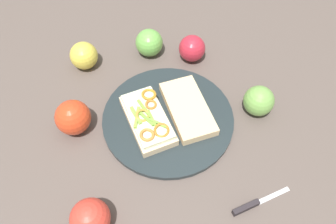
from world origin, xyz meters
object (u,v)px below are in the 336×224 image
at_px(apple_0, 90,218).
at_px(apple_4, 259,101).
at_px(plate, 168,118).
at_px(apple_1, 149,43).
at_px(knife, 252,205).
at_px(sandwich, 148,120).
at_px(bread_slice_side, 187,108).
at_px(apple_3, 73,117).
at_px(apple_5, 84,56).
at_px(apple_2, 192,48).

height_order(apple_0, apple_4, apple_0).
bearing_deg(apple_0, plate, -140.35).
distance_m(apple_1, apple_4, 0.33).
bearing_deg(apple_4, plate, -12.02).
height_order(apple_0, knife, apple_0).
bearing_deg(sandwich, plate, -89.59).
distance_m(bread_slice_side, apple_3, 0.26).
bearing_deg(knife, apple_5, 111.29).
height_order(apple_3, apple_4, apple_3).
bearing_deg(apple_5, apple_3, 71.61).
bearing_deg(plate, apple_0, 39.65).
bearing_deg(apple_0, apple_2, -134.74).
bearing_deg(apple_5, bread_slice_side, 129.48).
xyz_separation_m(apple_0, apple_4, (-0.43, -0.14, -0.00)).
relative_size(plate, bread_slice_side, 1.81).
relative_size(apple_3, apple_4, 1.11).
distance_m(apple_0, apple_3, 0.23).
xyz_separation_m(sandwich, apple_3, (0.16, -0.06, 0.01)).
xyz_separation_m(apple_3, apple_5, (-0.06, -0.19, -0.00)).
bearing_deg(bread_slice_side, apple_0, 125.55).
bearing_deg(apple_5, apple_2, 165.68).
distance_m(plate, apple_1, 0.23).
bearing_deg(plate, apple_1, -97.12).
xyz_separation_m(apple_2, knife, (0.04, 0.42, -0.03)).
bearing_deg(apple_1, sandwich, 71.36).
xyz_separation_m(apple_3, apple_4, (-0.42, 0.10, -0.00)).
bearing_deg(knife, plate, 105.11).
distance_m(sandwich, apple_1, 0.24).
bearing_deg(apple_1, apple_3, 36.33).
height_order(apple_2, apple_5, apple_5).
xyz_separation_m(plate, sandwich, (0.05, 0.00, 0.02)).
xyz_separation_m(bread_slice_side, apple_0, (0.27, 0.18, 0.02)).
distance_m(bread_slice_side, apple_1, 0.22).
distance_m(plate, apple_2, 0.21).
xyz_separation_m(bread_slice_side, apple_3, (0.26, -0.05, 0.02)).
bearing_deg(bread_slice_side, knife, -170.30).
distance_m(sandwich, bread_slice_side, 0.10).
bearing_deg(apple_4, sandwich, -9.10).
bearing_deg(knife, bread_slice_side, 94.54).
relative_size(apple_3, apple_5, 1.12).
distance_m(plate, apple_5, 0.28).
height_order(plate, apple_4, apple_4).
xyz_separation_m(sandwich, apple_4, (-0.26, 0.04, 0.01)).
relative_size(apple_2, apple_3, 0.87).
height_order(plate, apple_3, apple_3).
xyz_separation_m(apple_0, knife, (-0.31, 0.07, -0.03)).
distance_m(bread_slice_side, knife, 0.26).
relative_size(plate, apple_4, 4.27).
distance_m(sandwich, apple_2, 0.25).
relative_size(apple_0, knife, 0.57).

